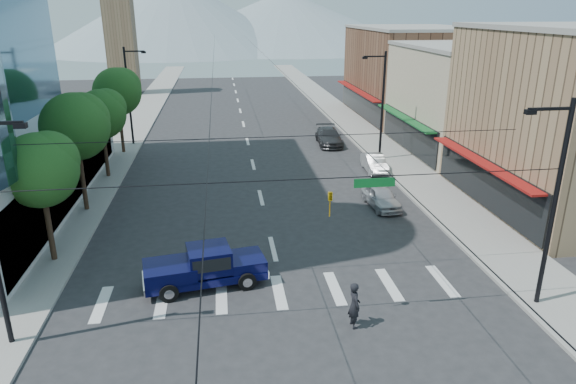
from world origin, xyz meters
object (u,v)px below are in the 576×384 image
Objects in this scene: parked_car_far at (329,137)px; pedestrian at (354,305)px; pickup_truck at (205,266)px; parked_car_near at (381,197)px; parked_car_mid at (374,163)px.

pedestrian is at bearing -96.60° from parked_car_far.
parked_car_far is (5.10, 29.24, -0.21)m from pedestrian.
pickup_truck is at bearing -110.57° from parked_car_far.
parked_car_near is at bearing 28.63° from pickup_truck.
pedestrian is at bearing -116.46° from parked_car_near.
parked_car_near is 16.43m from parked_car_far.
pedestrian reaches higher than parked_car_near.
parked_car_near is 0.98× the size of parked_car_mid.
parked_car_far is at bearing 85.25° from parked_car_near.
pickup_truck is 27.49m from parked_car_far.
pedestrian is 0.37× the size of parked_car_far.
parked_car_far reaches higher than parked_car_mid.
pedestrian is 21.47m from parked_car_mid.
parked_car_far is at bearing 104.23° from parked_car_mid.
pedestrian is (6.02, -4.10, -0.01)m from pickup_truck.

